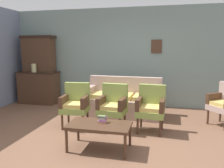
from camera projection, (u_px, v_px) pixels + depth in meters
The scene contains 11 objects.
ground_plane at pixel (96, 140), 3.97m from camera, with size 7.68×7.68×0.00m, color brown.
wall_back_with_decor at pixel (124, 57), 6.28m from camera, with size 6.40×0.09×2.70m.
side_cabinet at pixel (39, 87), 6.61m from camera, with size 1.16×0.55×0.93m.
cabinet_upper_hutch at pixel (39, 54), 6.53m from camera, with size 0.99×0.38×1.03m.
vase_on_cabinet at pixel (34, 68), 6.36m from camera, with size 0.14×0.14×0.24m, color tan.
floral_couch at pixel (123, 101), 5.48m from camera, with size 1.87×0.87×0.90m.
armchair_near_couch_end at pixel (76, 103), 4.60m from camera, with size 0.56×0.54×0.90m.
armchair_by_doorway at pixel (113, 105), 4.46m from camera, with size 0.56×0.53×0.90m.
armchair_near_cabinet at pixel (151, 106), 4.35m from camera, with size 0.55×0.52×0.90m.
coffee_table at pixel (99, 127), 3.58m from camera, with size 1.00×0.56×0.42m.
book_stack_on_table at pixel (102, 119), 3.62m from camera, with size 0.13×0.12×0.12m.
Camera 1 is at (1.14, -3.60, 1.61)m, focal length 36.07 mm.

